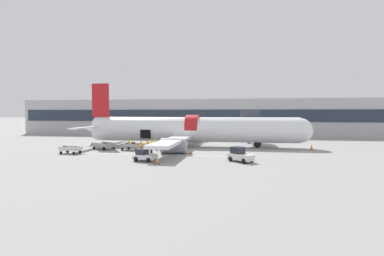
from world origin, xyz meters
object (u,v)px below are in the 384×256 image
at_px(ground_crew_loader_a, 141,146).
at_px(baggage_cart_loading, 133,146).
at_px(baggage_tug_lead, 240,156).
at_px(ground_crew_supervisor, 129,143).
at_px(baggage_cart_empty, 71,150).
at_px(baggage_tug_mid, 145,156).
at_px(baggage_cart_queued, 104,146).
at_px(ground_crew_loader_b, 148,146).
at_px(airplane, 190,130).
at_px(ground_crew_helper, 151,146).
at_px(ground_crew_driver, 155,143).

bearing_deg(ground_crew_loader_a, baggage_cart_loading, 132.53).
bearing_deg(baggage_tug_lead, ground_crew_supervisor, 149.01).
bearing_deg(baggage_cart_loading, baggage_cart_empty, -144.72).
bearing_deg(baggage_tug_mid, baggage_cart_empty, 160.28).
relative_size(baggage_tug_lead, ground_crew_supervisor, 1.97).
distance_m(baggage_cart_queued, ground_crew_loader_b, 7.69).
bearing_deg(baggage_tug_mid, airplane, 80.59).
bearing_deg(baggage_tug_lead, baggage_cart_loading, 153.55).
bearing_deg(baggage_cart_empty, ground_crew_helper, 12.67).
distance_m(ground_crew_loader_b, ground_crew_driver, 3.33).
bearing_deg(ground_crew_loader_a, ground_crew_supervisor, 127.16).
distance_m(baggage_cart_empty, ground_crew_loader_b, 10.25).
distance_m(baggage_cart_loading, baggage_cart_queued, 4.50).
relative_size(airplane, baggage_cart_empty, 9.94).
relative_size(ground_crew_loader_a, ground_crew_supervisor, 1.04).
height_order(ground_crew_driver, ground_crew_supervisor, ground_crew_driver).
bearing_deg(airplane, baggage_cart_empty, -142.07).
bearing_deg(ground_crew_supervisor, baggage_tug_mid, -61.09).
relative_size(baggage_cart_queued, ground_crew_helper, 2.36).
relative_size(baggage_cart_loading, baggage_cart_queued, 1.02).
relative_size(airplane, ground_crew_loader_a, 23.11).
height_order(baggage_cart_empty, ground_crew_supervisor, ground_crew_supervisor).
relative_size(ground_crew_loader_a, ground_crew_helper, 0.92).
xyz_separation_m(airplane, baggage_cart_queued, (-11.89, -6.12, -2.16)).
height_order(baggage_tug_mid, baggage_cart_queued, baggage_tug_mid).
relative_size(baggage_tug_lead, ground_crew_loader_a, 1.90).
bearing_deg(baggage_tug_mid, baggage_cart_loading, 118.04).
distance_m(baggage_tug_mid, ground_crew_supervisor, 13.32).
bearing_deg(ground_crew_driver, baggage_tug_mid, -79.62).
xyz_separation_m(ground_crew_driver, ground_crew_helper, (0.67, -3.92, 0.02)).
bearing_deg(baggage_cart_empty, baggage_tug_mid, -19.72).
distance_m(baggage_tug_lead, baggage_tug_mid, 10.80).
xyz_separation_m(airplane, ground_crew_helper, (-3.80, -8.79, -1.77)).
xyz_separation_m(ground_crew_loader_b, ground_crew_helper, (0.70, -0.58, 0.06)).
bearing_deg(ground_crew_helper, ground_crew_supervisor, 135.59).
relative_size(ground_crew_loader_b, ground_crew_driver, 0.96).
xyz_separation_m(baggage_tug_mid, ground_crew_loader_b, (-1.95, 7.16, 0.27)).
bearing_deg(baggage_tug_lead, ground_crew_helper, 156.44).
distance_m(baggage_tug_lead, ground_crew_driver, 15.59).
bearing_deg(baggage_cart_loading, baggage_cart_queued, 178.26).
bearing_deg(baggage_cart_queued, baggage_tug_mid, -44.67).
bearing_deg(baggage_cart_loading, ground_crew_driver, 25.41).
relative_size(baggage_cart_loading, ground_crew_supervisor, 2.70).
distance_m(baggage_cart_queued, ground_crew_driver, 7.54).
bearing_deg(baggage_tug_mid, ground_crew_driver, 100.38).
distance_m(ground_crew_supervisor, ground_crew_helper, 7.27).
height_order(baggage_cart_empty, ground_crew_driver, ground_crew_driver).
bearing_deg(baggage_tug_mid, ground_crew_supervisor, 118.91).
bearing_deg(ground_crew_driver, airplane, 47.47).
xyz_separation_m(baggage_cart_loading, ground_crew_driver, (2.93, 1.39, 0.33)).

